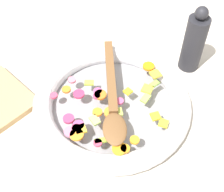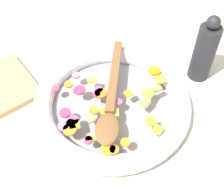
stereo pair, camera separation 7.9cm
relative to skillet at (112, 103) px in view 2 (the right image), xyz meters
The scene contains 5 objects.
ground_plane 0.02m from the skillet, ahead, with size 4.00×4.00×0.00m, color beige.
skillet is the anchor object (origin of this frame).
chopped_vegetables 0.05m from the skillet, 152.41° to the right, with size 0.33×0.28×0.01m.
wooden_spoon 0.05m from the skillet, 132.28° to the right, with size 0.26×0.28×0.01m.
pepper_mill 0.28m from the skillet, 10.69° to the right, with size 0.06×0.06×0.20m.
Camera 2 is at (-0.30, -0.40, 0.66)m, focal length 50.00 mm.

